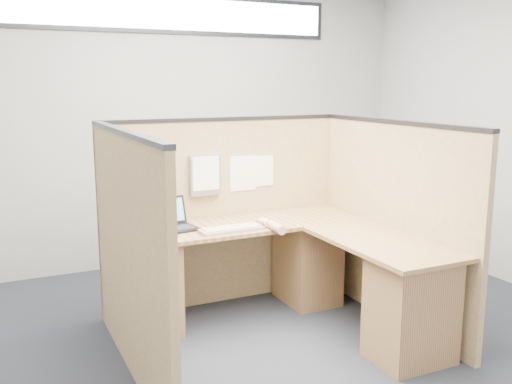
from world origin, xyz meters
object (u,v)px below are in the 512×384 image
laptop (173,221)px  mouse (263,223)px  l_desk (286,277)px  keyboard (231,229)px

laptop → mouse: size_ratio=3.47×
l_desk → keyboard: size_ratio=4.12×
l_desk → mouse: (-0.06, 0.24, 0.36)m
l_desk → laptop: size_ratio=5.74×
laptop → mouse: bearing=-28.0°
laptop → keyboard: bearing=-44.1°
keyboard → mouse: mouse is taller
keyboard → mouse: (0.28, 0.03, 0.01)m
l_desk → laptop: (-0.71, 0.47, 0.39)m
laptop → keyboard: size_ratio=0.72×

